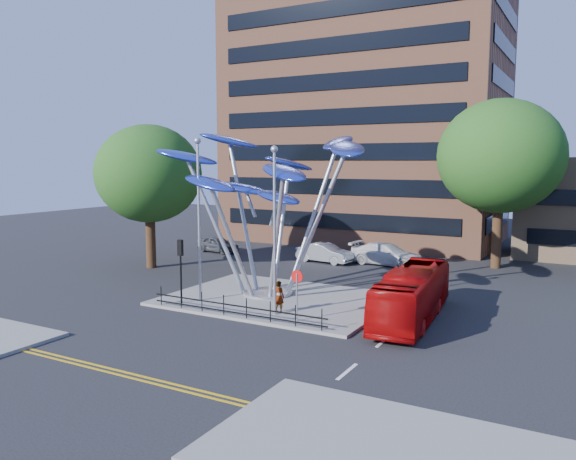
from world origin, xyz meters
The scene contains 18 objects.
ground centered at (0.00, 0.00, 0.00)m, with size 120.00×120.00×0.00m, color black.
traffic_island centered at (-1.00, 6.00, 0.07)m, with size 12.00×9.00×0.15m, color slate.
double_yellow_near centered at (0.00, -6.00, 0.01)m, with size 40.00×0.12×0.01m, color gold.
double_yellow_far centered at (0.00, -6.30, 0.01)m, with size 40.00×0.12×0.01m, color gold.
brick_tower centered at (-6.00, 32.00, 15.00)m, with size 25.00×15.00×30.00m, color #985D42.
tree_right centered at (8.00, 22.00, 8.04)m, with size 8.80×8.80×12.11m.
tree_left centered at (-14.00, 10.00, 6.79)m, with size 7.60×7.60×10.32m.
leaf_sculpture centered at (-2.07, 6.68, 6.87)m, with size 12.72×9.54×9.51m.
street_lamp_left centered at (-4.50, 3.50, 5.36)m, with size 0.36×0.36×8.80m.
street_lamp_right centered at (0.50, 3.00, 5.09)m, with size 0.36×0.36×8.30m.
traffic_light_island centered at (-5.00, 2.50, 2.61)m, with size 0.28×0.18×3.42m.
no_entry_sign_island centered at (2.00, 2.52, 1.82)m, with size 0.60×0.10×2.45m.
pedestrian_railing_front centered at (-1.00, 1.70, 0.55)m, with size 10.00×0.06×1.00m.
red_bus centered at (6.60, 5.77, 1.27)m, with size 2.14×9.15×2.55m, color #960607.
pedestrian centered at (0.51, 3.40, 0.96)m, with size 0.59×0.39×1.62m, color gray.
parked_car_left centered at (-13.89, 18.00, 0.68)m, with size 1.61×3.99×1.36m, color #45484E.
parked_car_mid centered at (-3.81, 18.00, 0.74)m, with size 1.57×4.50×1.48m, color #A7A9AF.
parked_car_right centered at (0.69, 19.29, 0.81)m, with size 2.27×5.57×1.62m, color silver.
Camera 1 is at (14.19, -20.43, 7.70)m, focal length 35.00 mm.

